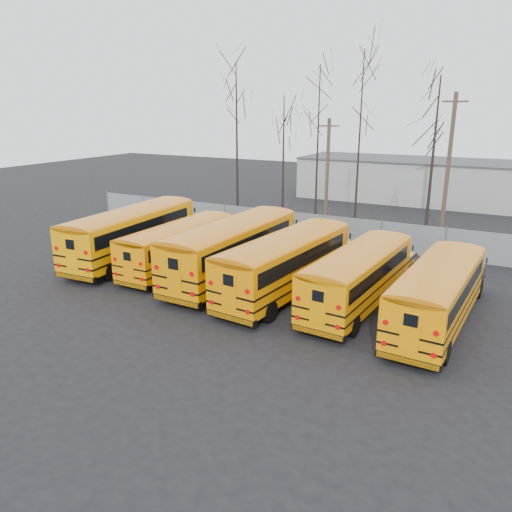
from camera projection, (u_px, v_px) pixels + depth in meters
The scene contains 16 objects.
ground at pixel (237, 299), 24.73m from camera, with size 120.00×120.00×0.00m, color black.
fence at pixel (324, 229), 34.59m from camera, with size 40.00×0.04×2.00m, color gray.
distant_building at pixel (413, 180), 50.32m from camera, with size 22.00×8.00×4.00m, color #A9A9A4.
bus_a at pixel (134, 229), 30.57m from camera, with size 3.36×11.91×3.30m.
bus_b at pixel (181, 242), 28.88m from camera, with size 2.38×10.00×2.79m.
bus_c at pixel (235, 245), 27.16m from camera, with size 3.07×11.92×3.31m.
bus_d at pixel (288, 259), 24.98m from camera, with size 3.68×11.36×3.13m.
bus_e at pixel (360, 272), 23.43m from camera, with size 3.15×10.46×2.89m.
bus_f at pixel (439, 289), 21.24m from camera, with size 3.00×10.43×2.88m.
utility_pole_left at pixel (327, 174), 37.44m from camera, with size 1.43×0.64×8.35m.
utility_pole_right at pixel (449, 161), 37.27m from camera, with size 1.77×0.67×10.19m.
tree_0 at pixel (237, 143), 40.95m from camera, with size 0.26×0.26×12.54m, color black.
tree_1 at pixel (283, 162), 38.69m from camera, with size 0.26×0.26×9.99m, color black.
tree_2 at pixel (317, 153), 35.56m from camera, with size 0.26×0.26×11.91m, color black.
tree_3 at pixel (359, 147), 34.84m from camera, with size 0.26×0.26×12.85m, color black.
tree_4 at pixel (432, 166), 32.05m from camera, with size 0.26×0.26×11.02m, color black.
Camera 1 is at (11.64, -19.93, 9.18)m, focal length 35.00 mm.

